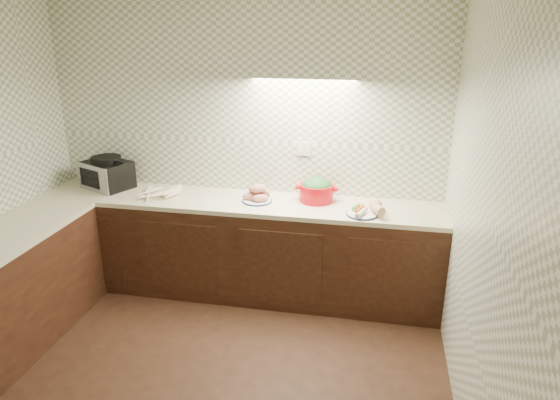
% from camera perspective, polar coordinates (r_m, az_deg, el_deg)
% --- Properties ---
extents(room, '(3.60, 3.60, 2.60)m').
position_cam_1_polar(room, '(2.86, -13.63, 3.68)').
color(room, black).
rests_on(room, ground).
extents(counter, '(3.60, 3.60, 0.90)m').
position_cam_1_polar(counter, '(4.16, -17.12, -9.01)').
color(counter, black).
rests_on(counter, ground).
extents(toaster_oven, '(0.52, 0.47, 0.30)m').
position_cam_1_polar(toaster_oven, '(4.97, -19.14, 2.90)').
color(toaster_oven, black).
rests_on(toaster_oven, counter).
extents(parsnip_pile, '(0.43, 0.42, 0.08)m').
position_cam_1_polar(parsnip_pile, '(4.61, -13.48, 0.79)').
color(parsnip_pile, beige).
rests_on(parsnip_pile, counter).
extents(sweet_potato_plate, '(0.27, 0.26, 0.16)m').
position_cam_1_polar(sweet_potato_plate, '(4.36, -2.58, 0.62)').
color(sweet_potato_plate, '#151C46').
rests_on(sweet_potato_plate, counter).
extents(onion_bowl, '(0.16, 0.16, 0.12)m').
position_cam_1_polar(onion_bowl, '(4.47, -2.24, 0.89)').
color(onion_bowl, black).
rests_on(onion_bowl, counter).
extents(dutch_oven, '(0.37, 0.31, 0.21)m').
position_cam_1_polar(dutch_oven, '(4.37, 4.20, 1.18)').
color(dutch_oven, '#B70710').
rests_on(dutch_oven, counter).
extents(veg_plate, '(0.33, 0.33, 0.12)m').
position_cam_1_polar(veg_plate, '(4.14, 10.06, -1.02)').
color(veg_plate, '#151C46').
rests_on(veg_plate, counter).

